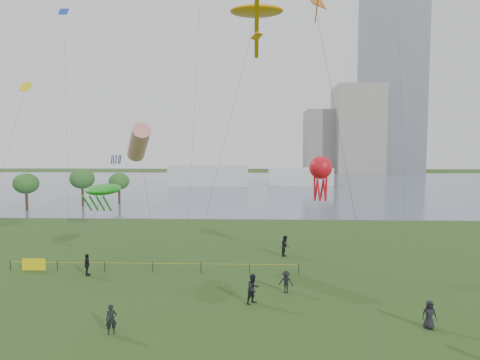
{
  "coord_description": "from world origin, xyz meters",
  "views": [
    {
      "loc": [
        1.03,
        -17.41,
        10.04
      ],
      "look_at": [
        0.0,
        10.0,
        8.0
      ],
      "focal_mm": 30.0,
      "sensor_mm": 36.0,
      "label": 1
    }
  ],
  "objects": [
    {
      "name": "lake",
      "position": [
        0.0,
        100.0,
        0.02
      ],
      "size": [
        400.0,
        120.0,
        0.08
      ],
      "primitive_type": "cube",
      "color": "slate",
      "rests_on": "ground_plane"
    },
    {
      "name": "tower",
      "position": [
        62.0,
        168.0,
        60.0
      ],
      "size": [
        24.0,
        24.0,
        120.0
      ],
      "primitive_type": "cube",
      "color": "slate",
      "rests_on": "ground_plane"
    },
    {
      "name": "building_mid",
      "position": [
        46.0,
        162.0,
        19.0
      ],
      "size": [
        20.0,
        20.0,
        38.0
      ],
      "primitive_type": "cube",
      "color": "gray",
      "rests_on": "ground_plane"
    },
    {
      "name": "building_low",
      "position": [
        32.0,
        168.0,
        14.0
      ],
      "size": [
        16.0,
        18.0,
        28.0
      ],
      "primitive_type": "cube",
      "color": "gray",
      "rests_on": "ground_plane"
    },
    {
      "name": "pavilion_left",
      "position": [
        -12.0,
        95.0,
        3.0
      ],
      "size": [
        22.0,
        8.0,
        6.0
      ],
      "primitive_type": "cube",
      "color": "silver",
      "rests_on": "ground_plane"
    },
    {
      "name": "pavilion_right",
      "position": [
        14.0,
        98.0,
        2.5
      ],
      "size": [
        18.0,
        7.0,
        5.0
      ],
      "primitive_type": "cube",
      "color": "silver",
      "rests_on": "ground_plane"
    },
    {
      "name": "trees",
      "position": [
        -37.62,
        47.57,
        5.54
      ],
      "size": [
        25.4,
        17.98,
        8.95
      ],
      "color": "#332517",
      "rests_on": "ground_plane"
    },
    {
      "name": "fence",
      "position": [
        -13.51,
        14.67,
        0.55
      ],
      "size": [
        24.07,
        0.07,
        1.05
      ],
      "color": "black",
      "rests_on": "ground_plane"
    },
    {
      "name": "spectator_a",
      "position": [
        0.94,
        8.21,
        0.98
      ],
      "size": [
        1.21,
        1.19,
        1.96
      ],
      "primitive_type": "imported",
      "rotation": [
        0.0,
        0.0,
        0.75
      ],
      "color": "black",
      "rests_on": "ground_plane"
    },
    {
      "name": "spectator_b",
      "position": [
        3.24,
        10.27,
        0.79
      ],
      "size": [
        1.16,
        0.88,
        1.58
      ],
      "primitive_type": "imported",
      "rotation": [
        0.0,
        0.0,
        -0.32
      ],
      "color": "black",
      "rests_on": "ground_plane"
    },
    {
      "name": "spectator_c",
      "position": [
        -12.4,
        13.58,
        0.88
      ],
      "size": [
        0.61,
        1.09,
        1.76
      ],
      "primitive_type": "imported",
      "rotation": [
        0.0,
        0.0,
        1.75
      ],
      "color": "black",
      "rests_on": "ground_plane"
    },
    {
      "name": "spectator_d",
      "position": [
        10.86,
        4.88,
        0.81
      ],
      "size": [
        0.84,
        0.6,
        1.61
      ],
      "primitive_type": "imported",
      "rotation": [
        0.0,
        0.0,
        -0.12
      ],
      "color": "black",
      "rests_on": "ground_plane"
    },
    {
      "name": "spectator_f",
      "position": [
        -6.81,
        3.57,
        0.81
      ],
      "size": [
        0.69,
        0.58,
        1.62
      ],
      "primitive_type": "imported",
      "rotation": [
        0.0,
        0.0,
        0.38
      ],
      "color": "black",
      "rests_on": "ground_plane"
    },
    {
      "name": "spectator_g",
      "position": [
        3.93,
        20.16,
        0.98
      ],
      "size": [
        1.0,
        1.14,
        1.96
      ],
      "primitive_type": "imported",
      "rotation": [
        0.0,
        0.0,
        1.26
      ],
      "color": "black",
      "rests_on": "ground_plane"
    },
    {
      "name": "kite_stingray",
      "position": [
        1.13,
        20.79,
        22.87
      ],
      "size": [
        7.59,
        10.97,
        23.35
      ],
      "rotation": [
        0.0,
        0.0,
        -0.3
      ],
      "color": "#3F3F42"
    },
    {
      "name": "kite_windsock",
      "position": [
        -10.19,
        20.82,
        10.76
      ],
      "size": [
        5.26,
        6.73,
        12.65
      ],
      "rotation": [
        0.0,
        0.0,
        0.02
      ],
      "color": "#3F3F42"
    },
    {
      "name": "kite_creature",
      "position": [
        -11.92,
        16.24,
        6.68
      ],
      "size": [
        2.71,
        6.5,
        7.17
      ],
      "rotation": [
        0.0,
        0.0,
        -0.04
      ],
      "color": "#3F3F42"
    },
    {
      "name": "kite_octopus",
      "position": [
        6.71,
        17.44,
        8.44
      ],
      "size": [
        4.25,
        4.67,
        9.54
      ],
      "rotation": [
        0.0,
        0.0,
        0.09
      ],
      "color": "#3F3F42"
    },
    {
      "name": "kite_delta",
      "position": [
        4.96,
        8.86,
        18.85
      ],
      "size": [
        1.72,
        15.36,
        20.64
      ],
      "rotation": [
        0.0,
        0.0,
        0.02
      ],
      "color": "#3F3F42"
    },
    {
      "name": "small_kites",
      "position": [
        -1.16,
        17.88,
        22.69
      ],
      "size": [
        40.92,
        12.54,
        15.13
      ],
      "color": "#1933B2"
    }
  ]
}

